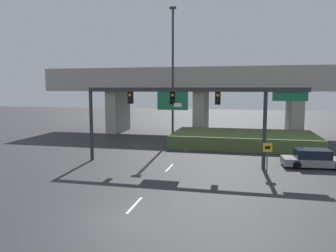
# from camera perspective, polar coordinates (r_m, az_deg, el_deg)

# --- Properties ---
(ground_plane) EXTENTS (160.00, 160.00, 0.00)m
(ground_plane) POSITION_cam_1_polar(r_m,az_deg,el_deg) (15.55, -8.07, -15.72)
(ground_plane) COLOR #2D2D30
(lane_markings) EXTENTS (0.14, 26.64, 0.01)m
(lane_markings) POSITION_cam_1_polar(r_m,az_deg,el_deg) (28.47, 2.03, -5.36)
(lane_markings) COLOR silver
(lane_markings) RESTS_ON ground
(signal_gantry) EXTENTS (16.77, 0.44, 5.95)m
(signal_gantry) POSITION_cam_1_polar(r_m,az_deg,el_deg) (24.89, 3.14, 4.20)
(signal_gantry) COLOR #2D2D30
(signal_gantry) RESTS_ON ground
(speed_limit_sign) EXTENTS (0.60, 0.11, 2.27)m
(speed_limit_sign) POSITION_cam_1_polar(r_m,az_deg,el_deg) (23.20, 16.92, -4.66)
(speed_limit_sign) COLOR #4C4C4C
(speed_limit_sign) RESTS_ON ground
(highway_light_pole_near) EXTENTS (0.70, 0.36, 14.77)m
(highway_light_pole_near) POSITION_cam_1_polar(r_m,az_deg,el_deg) (37.09, 0.84, 9.46)
(highway_light_pole_near) COLOR #2D2D30
(highway_light_pole_near) RESTS_ON ground
(overpass_bridge) EXTENTS (40.21, 7.13, 8.44)m
(overpass_bridge) POSITION_cam_1_polar(r_m,az_deg,el_deg) (42.42, 5.83, 6.51)
(overpass_bridge) COLOR #A39E93
(overpass_bridge) RESTS_ON ground
(grass_embankment) EXTENTS (14.37, 7.97, 1.30)m
(grass_embankment) POSITION_cam_1_polar(r_m,az_deg,el_deg) (34.87, 12.96, -2.25)
(grass_embankment) COLOR #4C6033
(grass_embankment) RESTS_ON ground
(parked_sedan_near_right) EXTENTS (4.79, 2.12, 1.37)m
(parked_sedan_near_right) POSITION_cam_1_polar(r_m,az_deg,el_deg) (26.90, 24.07, -5.26)
(parked_sedan_near_right) COLOR gray
(parked_sedan_near_right) RESTS_ON ground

